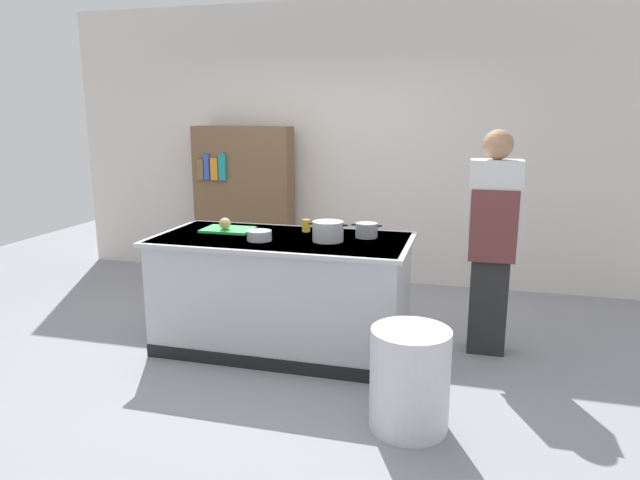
{
  "coord_description": "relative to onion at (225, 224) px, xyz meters",
  "views": [
    {
      "loc": [
        1.39,
        -4.04,
        1.83
      ],
      "look_at": [
        0.25,
        0.2,
        0.85
      ],
      "focal_mm": 31.86,
      "sensor_mm": 36.0,
      "label": 1
    }
  ],
  "objects": [
    {
      "name": "ground_plane",
      "position": [
        0.51,
        -0.07,
        -0.97
      ],
      "size": [
        10.0,
        10.0,
        0.0
      ],
      "primitive_type": "plane",
      "color": "gray"
    },
    {
      "name": "person_chef",
      "position": [
        2.07,
        0.27,
        -0.05
      ],
      "size": [
        0.38,
        0.25,
        1.72
      ],
      "rotation": [
        0.0,
        0.0,
        1.29
      ],
      "color": "#272727",
      "rests_on": "ground_plane"
    },
    {
      "name": "cutting_board",
      "position": [
        0.01,
        0.05,
        -0.06
      ],
      "size": [
        0.4,
        0.28,
        0.02
      ],
      "primitive_type": "cube",
      "color": "green",
      "rests_on": "counter_island"
    },
    {
      "name": "mixing_bowl",
      "position": [
        0.38,
        -0.22,
        -0.03
      ],
      "size": [
        0.19,
        0.19,
        0.08
      ],
      "primitive_type": "cylinder",
      "color": "#B7BABF",
      "rests_on": "counter_island"
    },
    {
      "name": "sauce_pan",
      "position": [
        1.14,
        0.09,
        -0.01
      ],
      "size": [
        0.24,
        0.17,
        0.11
      ],
      "color": "#99999E",
      "rests_on": "counter_island"
    },
    {
      "name": "trash_bin",
      "position": [
        1.61,
        -1.01,
        -0.66
      ],
      "size": [
        0.47,
        0.47,
        0.61
      ],
      "primitive_type": "cylinder",
      "color": "silver",
      "rests_on": "ground_plane"
    },
    {
      "name": "juice_cup",
      "position": [
        0.63,
        0.18,
        -0.02
      ],
      "size": [
        0.07,
        0.07,
        0.1
      ],
      "primitive_type": "cylinder",
      "color": "yellow",
      "rests_on": "counter_island"
    },
    {
      "name": "stock_pot",
      "position": [
        0.88,
        -0.11,
        0.01
      ],
      "size": [
        0.3,
        0.23,
        0.15
      ],
      "color": "#B7BABF",
      "rests_on": "counter_island"
    },
    {
      "name": "counter_island",
      "position": [
        0.51,
        -0.07,
        -0.5
      ],
      "size": [
        1.98,
        0.98,
        0.9
      ],
      "color": "#B7BABF",
      "rests_on": "ground_plane"
    },
    {
      "name": "back_wall",
      "position": [
        0.51,
        2.03,
        0.53
      ],
      "size": [
        6.4,
        0.12,
        3.0
      ],
      "primitive_type": "cube",
      "color": "silver",
      "rests_on": "ground_plane"
    },
    {
      "name": "bookshelf",
      "position": [
        -0.56,
        1.73,
        -0.12
      ],
      "size": [
        1.1,
        0.31,
        1.7
      ],
      "color": "brown",
      "rests_on": "ground_plane"
    },
    {
      "name": "onion",
      "position": [
        0.0,
        0.0,
        0.0
      ],
      "size": [
        0.09,
        0.09,
        0.09
      ],
      "primitive_type": "sphere",
      "color": "tan",
      "rests_on": "cutting_board"
    }
  ]
}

